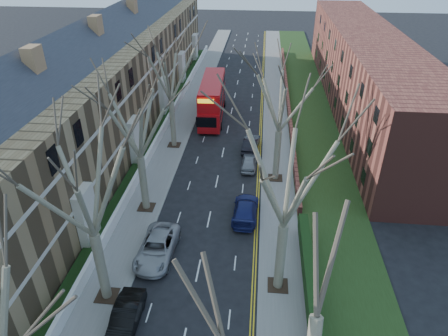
# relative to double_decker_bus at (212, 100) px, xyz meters

# --- Properties ---
(pavement_left) EXTENTS (3.00, 102.00, 0.12)m
(pavement_left) POSITION_rel_double_decker_bus_xyz_m (-3.65, 2.38, -2.36)
(pavement_left) COLOR slate
(pavement_left) RESTS_ON ground
(pavement_right) EXTENTS (3.00, 102.00, 0.12)m
(pavement_right) POSITION_rel_double_decker_bus_xyz_m (8.35, 2.38, -2.36)
(pavement_right) COLOR slate
(pavement_right) RESTS_ON ground
(terrace_left) EXTENTS (9.70, 78.00, 13.60)m
(terrace_left) POSITION_rel_double_decker_bus_xyz_m (-11.30, -5.62, 3.11)
(terrace_left) COLOR olive
(terrace_left) RESTS_ON ground
(flats_right) EXTENTS (13.97, 54.00, 10.00)m
(flats_right) POSITION_rel_double_decker_bus_xyz_m (19.81, 6.38, 2.56)
(flats_right) COLOR brown
(flats_right) RESTS_ON ground
(front_wall_left) EXTENTS (0.30, 78.00, 1.00)m
(front_wall_left) POSITION_rel_double_decker_bus_xyz_m (-5.30, -5.62, -1.80)
(front_wall_left) COLOR white
(front_wall_left) RESTS_ON ground
(grass_verge_right) EXTENTS (6.00, 102.00, 0.06)m
(grass_verge_right) POSITION_rel_double_decker_bus_xyz_m (12.85, 2.38, -2.27)
(grass_verge_right) COLOR #213613
(grass_verge_right) RESTS_ON ground
(tree_left_mid) EXTENTS (10.50, 10.50, 14.71)m
(tree_left_mid) POSITION_rel_double_decker_bus_xyz_m (-3.35, -30.62, 7.14)
(tree_left_mid) COLOR #645E48
(tree_left_mid) RESTS_ON ground
(tree_left_far) EXTENTS (10.15, 10.15, 14.22)m
(tree_left_far) POSITION_rel_double_decker_bus_xyz_m (-3.35, -20.62, 6.82)
(tree_left_far) COLOR #645E48
(tree_left_far) RESTS_ON ground
(tree_left_dist) EXTENTS (10.50, 10.50, 14.71)m
(tree_left_dist) POSITION_rel_double_decker_bus_xyz_m (-3.35, -8.62, 7.14)
(tree_left_dist) COLOR #645E48
(tree_left_dist) RESTS_ON ground
(tree_right_mid) EXTENTS (10.50, 10.50, 14.71)m
(tree_right_mid) POSITION_rel_double_decker_bus_xyz_m (8.05, -28.62, 7.14)
(tree_right_mid) COLOR #645E48
(tree_right_mid) RESTS_ON ground
(tree_right_far) EXTENTS (10.15, 10.15, 14.22)m
(tree_right_far) POSITION_rel_double_decker_bus_xyz_m (8.05, -14.62, 6.82)
(tree_right_far) COLOR #645E48
(tree_right_far) RESTS_ON ground
(double_decker_bus) EXTENTS (3.34, 11.90, 4.90)m
(double_decker_bus) POSITION_rel_double_decker_bus_xyz_m (0.00, 0.00, 0.00)
(double_decker_bus) COLOR #AF0C11
(double_decker_bus) RESTS_ON ground
(car_left_mid) EXTENTS (1.57, 4.40, 1.44)m
(car_left_mid) POSITION_rel_double_decker_bus_xyz_m (-1.35, -32.68, -1.70)
(car_left_mid) COLOR black
(car_left_mid) RESTS_ON ground
(car_left_far) EXTENTS (2.74, 5.65, 1.55)m
(car_left_far) POSITION_rel_double_decker_bus_xyz_m (-0.93, -26.37, -1.65)
(car_left_far) COLOR #98999D
(car_left_far) RESTS_ON ground
(car_right_near) EXTENTS (2.26, 5.13, 1.47)m
(car_right_near) POSITION_rel_double_decker_bus_xyz_m (5.41, -20.93, -1.69)
(car_right_near) COLOR navy
(car_right_near) RESTS_ON ground
(car_right_mid) EXTENTS (1.63, 3.86, 1.30)m
(car_right_mid) POSITION_rel_double_decker_bus_xyz_m (5.36, -12.67, -1.77)
(car_right_mid) COLOR gray
(car_right_mid) RESTS_ON ground
(car_right_far) EXTENTS (1.98, 4.67, 1.50)m
(car_right_far) POSITION_rel_double_decker_bus_xyz_m (5.38, -8.69, -1.67)
(car_right_far) COLOR black
(car_right_far) RESTS_ON ground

